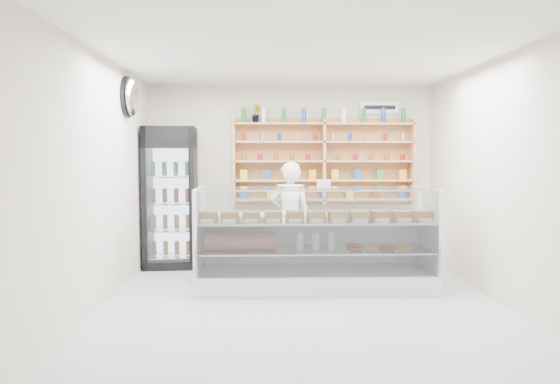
{
  "coord_description": "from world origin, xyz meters",
  "views": [
    {
      "loc": [
        -0.44,
        -5.46,
        1.66
      ],
      "look_at": [
        -0.23,
        0.9,
        1.22
      ],
      "focal_mm": 32.0,
      "sensor_mm": 36.0,
      "label": 1
    }
  ],
  "objects": [
    {
      "name": "wall_sign",
      "position": [
        1.4,
        2.47,
        2.45
      ],
      "size": [
        0.62,
        0.03,
        0.2
      ],
      "primitive_type": "cube",
      "color": "white",
      "rests_on": "back_wall"
    },
    {
      "name": "security_mirror",
      "position": [
        -2.17,
        1.2,
        2.45
      ],
      "size": [
        0.15,
        0.5,
        0.5
      ],
      "primitive_type": "ellipsoid",
      "color": "silver",
      "rests_on": "left_wall"
    },
    {
      "name": "room",
      "position": [
        0.0,
        0.0,
        1.4
      ],
      "size": [
        5.0,
        5.0,
        5.0
      ],
      "color": "silver",
      "rests_on": "ground"
    },
    {
      "name": "drinks_cooler",
      "position": [
        -1.85,
        2.13,
        1.06
      ],
      "size": [
        0.8,
        0.78,
        2.11
      ],
      "rotation": [
        0.0,
        0.0,
        0.06
      ],
      "color": "black",
      "rests_on": "floor"
    },
    {
      "name": "wall_shelving",
      "position": [
        0.5,
        2.34,
        1.59
      ],
      "size": [
        2.84,
        0.28,
        1.33
      ],
      "color": "tan",
      "rests_on": "back_wall"
    },
    {
      "name": "display_counter",
      "position": [
        0.21,
        0.75,
        0.35
      ],
      "size": [
        2.95,
        0.88,
        1.29
      ],
      "color": "white",
      "rests_on": "floor"
    },
    {
      "name": "shop_worker",
      "position": [
        -0.07,
        1.65,
        0.8
      ],
      "size": [
        0.6,
        0.4,
        1.6
      ],
      "primitive_type": "imported",
      "rotation": [
        0.0,
        0.0,
        3.1
      ],
      "color": "silver",
      "rests_on": "floor"
    },
    {
      "name": "potted_plant",
      "position": [
        -0.55,
        2.34,
        2.33
      ],
      "size": [
        0.19,
        0.17,
        0.28
      ],
      "primitive_type": "imported",
      "rotation": [
        0.0,
        0.0,
        -0.4
      ],
      "color": "#1E6626",
      "rests_on": "wall_shelving"
    }
  ]
}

